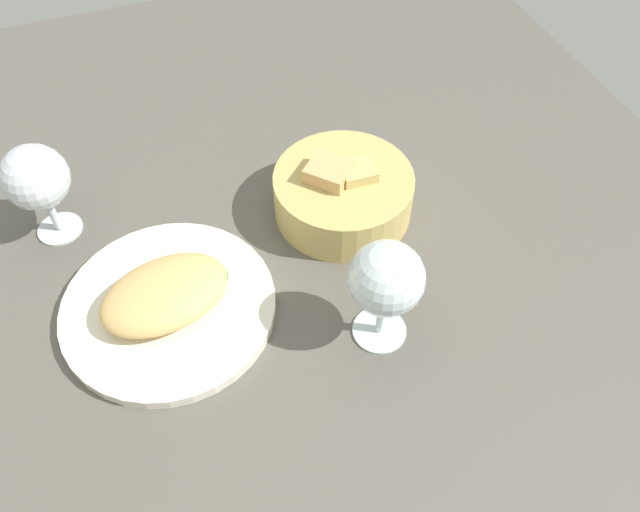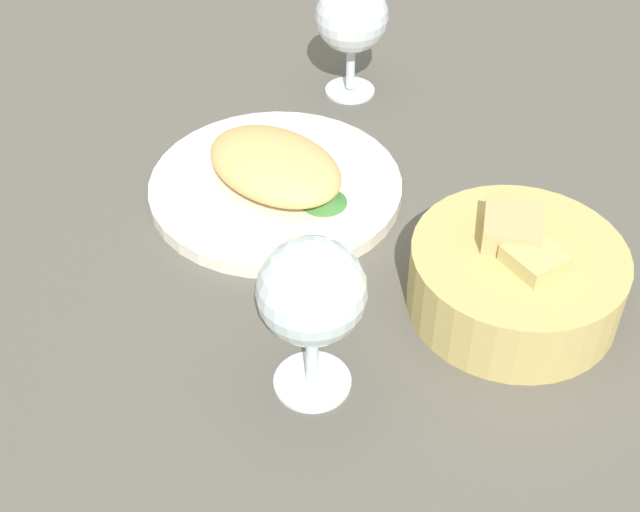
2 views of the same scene
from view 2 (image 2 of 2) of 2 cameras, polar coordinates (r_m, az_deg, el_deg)
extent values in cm
cube|color=#58544C|center=(84.98, -2.89, 2.09)|extent=(140.00, 140.00, 2.00)
cylinder|color=silver|center=(86.68, -2.87, 4.46)|extent=(24.64, 24.64, 1.40)
ellipsoid|color=#E2B46A|center=(85.09, -2.93, 5.87)|extent=(16.41, 12.65, 3.88)
cone|color=#3F803A|center=(83.27, 0.25, 3.77)|extent=(4.48, 4.48, 1.05)
cylinder|color=tan|center=(75.12, 12.48, -1.46)|extent=(17.71, 17.71, 6.07)
cube|color=tan|center=(72.58, 13.48, -0.97)|extent=(4.43, 4.01, 4.28)
cube|color=tan|center=(74.59, 12.10, 0.87)|extent=(6.85, 6.87, 5.11)
cylinder|color=silver|center=(69.53, -0.49, -8.01)|extent=(6.11, 6.11, 0.60)
cylinder|color=silver|center=(67.23, -0.51, -6.36)|extent=(1.00, 1.00, 5.44)
sphere|color=silver|center=(62.34, -0.54, -2.28)|extent=(8.00, 8.00, 8.00)
cylinder|color=silver|center=(102.17, 1.94, 10.70)|extent=(5.63, 5.63, 0.60)
cylinder|color=silver|center=(100.79, 1.98, 12.00)|extent=(1.00, 1.00, 4.77)
sphere|color=silver|center=(97.74, 2.07, 15.21)|extent=(7.92, 7.92, 7.92)
camera|label=1|loc=(0.57, -57.23, 35.63)|focal=35.56mm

